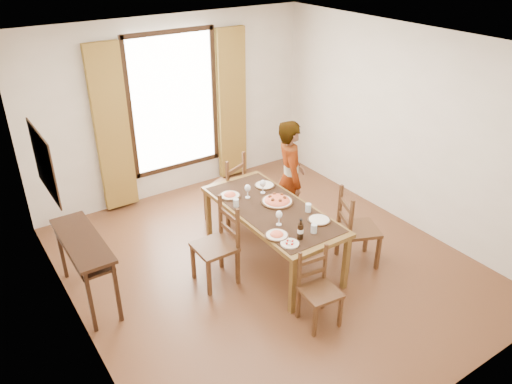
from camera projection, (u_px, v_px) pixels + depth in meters
ground at (267, 264)px, 6.28m from camera, size 5.00×5.00×0.00m
room_shell at (262, 148)px, 5.65m from camera, size 4.60×5.10×2.74m
console_table at (83, 248)px, 5.39m from camera, size 0.38×1.20×0.80m
dining_table at (272, 213)px, 6.04m from camera, size 0.89×1.96×0.76m
chair_west at (217, 246)px, 5.79m from camera, size 0.45×0.45×1.01m
chair_north at (227, 190)px, 7.04m from camera, size 0.59×0.59×1.02m
chair_south at (319, 291)px, 5.21m from camera, size 0.41×0.41×0.84m
chair_east at (356, 230)px, 6.10m from camera, size 0.59×0.59×1.01m
man at (290, 179)px, 6.59m from camera, size 0.88×0.82×1.62m
plate_sw at (277, 234)px, 5.45m from camera, size 0.27×0.27×0.05m
plate_se at (319, 219)px, 5.74m from camera, size 0.27×0.27×0.05m
plate_nw at (230, 194)px, 6.26m from camera, size 0.27×0.27×0.05m
plate_ne at (265, 184)px, 6.51m from camera, size 0.27×0.27×0.05m
pasta_platter at (277, 199)px, 6.11m from camera, size 0.40×0.40×0.10m
caprese_plate at (290, 243)px, 5.32m from camera, size 0.20×0.20×0.04m
wine_glass_a at (279, 218)px, 5.63m from camera, size 0.08×0.08×0.18m
wine_glass_b at (263, 186)px, 6.31m from camera, size 0.08×0.08×0.18m
wine_glass_c at (248, 191)px, 6.20m from camera, size 0.08×0.08×0.18m
tumbler_a at (308, 208)px, 5.92m from camera, size 0.07×0.07×0.10m
tumbler_b at (236, 203)px, 6.02m from camera, size 0.07×0.07×0.10m
tumbler_c at (314, 229)px, 5.51m from camera, size 0.07×0.07×0.10m
wine_bottle at (301, 229)px, 5.37m from camera, size 0.07×0.07×0.25m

